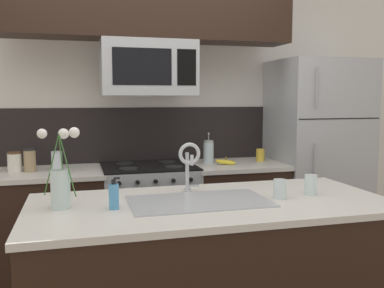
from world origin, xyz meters
name	(u,v)px	position (x,y,z in m)	size (l,w,h in m)	color
rear_partition	(174,117)	(0.30, 1.28, 1.30)	(5.20, 0.10, 2.60)	silver
splash_band	(142,134)	(0.00, 1.22, 1.15)	(3.04, 0.01, 0.48)	black
back_counter_left	(55,228)	(-0.76, 0.90, 0.46)	(0.78, 0.65, 0.91)	black
back_counter_right	(236,214)	(0.77, 0.90, 0.46)	(0.81, 0.65, 0.91)	black
stove_range	(149,220)	(0.00, 0.90, 0.46)	(0.76, 0.64, 0.93)	#A8AAAF
microwave	(148,68)	(0.00, 0.88, 1.71)	(0.74, 0.40, 0.43)	#A8AAAF
upper_cabinet_band	(150,1)	(0.02, 0.85, 2.23)	(2.29, 0.34, 0.60)	black
refrigerator	(315,160)	(1.56, 0.92, 0.90)	(0.79, 0.74, 1.81)	#A8AAAF
storage_jar_tall	(15,162)	(-1.03, 0.93, 0.99)	(0.10, 0.10, 0.16)	silver
storage_jar_medium	(30,160)	(-0.92, 0.92, 1.00)	(0.09, 0.09, 0.18)	#997F5B
storage_jar_short	(57,161)	(-0.72, 0.88, 0.99)	(0.08, 0.08, 0.15)	silver
banana_bunch	(226,162)	(0.65, 0.84, 0.93)	(0.19, 0.12, 0.08)	yellow
french_press	(209,152)	(0.54, 0.96, 1.01)	(0.09, 0.09, 0.27)	silver
coffee_tin	(260,155)	(1.02, 0.95, 0.97)	(0.08, 0.08, 0.11)	gold
island_counter	(212,280)	(0.15, -0.35, 0.46)	(1.99, 0.92, 0.91)	black
kitchen_sink	(199,214)	(0.07, -0.35, 0.84)	(0.76, 0.44, 0.16)	#ADAFB5
sink_faucet	(189,160)	(0.07, -0.13, 1.11)	(0.14, 0.14, 0.31)	#B7BABF
dish_soap_bottle	(114,196)	(-0.39, -0.38, 0.98)	(0.06, 0.05, 0.16)	#4C93C6
drinking_glass	(280,189)	(0.54, -0.39, 0.96)	(0.07, 0.07, 0.11)	silver
spare_glass	(311,185)	(0.75, -0.35, 0.97)	(0.07, 0.07, 0.12)	silver
flower_vase	(61,183)	(-0.65, -0.29, 1.04)	(0.21, 0.13, 0.42)	silver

